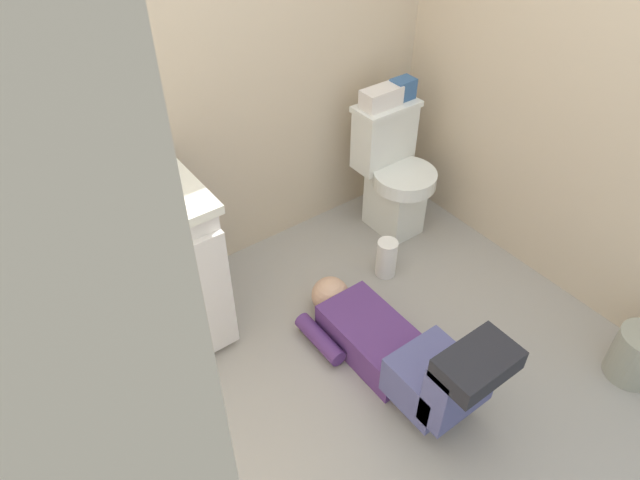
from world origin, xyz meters
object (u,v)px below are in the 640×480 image
soap_dispenser (61,189)px  trash_can (637,355)px  bottle_blue (107,179)px  bottle_white (119,176)px  person_plumber (400,352)px  paper_towel_roll (386,258)px  bottle_amber (83,181)px  toiletry_bag (403,89)px  vanity_cabinet (146,275)px  toilet (392,172)px  faucet (108,174)px  tissue_box (381,97)px

soap_dispenser → trash_can: bearing=-41.0°
bottle_blue → bottle_white: size_ratio=1.50×
person_plumber → bottle_white: (-0.74, 0.94, 0.70)m
paper_towel_roll → bottle_amber: bearing=162.6°
toiletry_bag → bottle_amber: bottle_amber is taller
vanity_cabinet → bottle_blue: size_ratio=5.13×
toilet → faucet: size_ratio=7.50×
soap_dispenser → trash_can: 2.52m
toiletry_bag → bottle_white: size_ratio=1.16×
vanity_cabinet → person_plumber: 1.16m
bottle_amber → bottle_blue: (0.08, -0.03, -0.01)m
paper_towel_roll → tissue_box: bearing=58.1°
soap_dispenser → bottle_white: 0.22m
bottle_amber → trash_can: size_ratio=0.67×
vanity_cabinet → paper_towel_roll: size_ratio=3.73×
toilet → toiletry_bag: toiletry_bag is taller
vanity_cabinet → soap_dispenser: size_ratio=4.94×
vanity_cabinet → faucet: 0.47m
faucet → paper_towel_roll: size_ratio=0.45×
vanity_cabinet → faucet: (-0.00, 0.15, 0.45)m
person_plumber → paper_towel_roll: person_plumber is taller
bottle_amber → trash_can: bottle_amber is taller
faucet → bottle_amber: bearing=-155.9°
person_plumber → soap_dispenser: (-0.95, 0.97, 0.71)m
paper_towel_roll → soap_dispenser: bearing=162.5°
tissue_box → paper_towel_roll: 0.84m
toiletry_bag → bottle_amber: bearing=-179.6°
bottle_blue → bottle_white: bottle_blue is taller
faucet → toilet: bearing=-5.0°
toilet → bottle_amber: (-1.58, 0.08, 0.54)m
faucet → paper_towel_roll: (1.17, -0.45, -0.76)m
toilet → person_plumber: toilet is taller
toilet → bottle_white: size_ratio=7.03×
bottle_white → trash_can: bottle_white is taller
bottle_amber → bottle_white: bearing=0.4°
toilet → faucet: (-1.47, 0.13, 0.50)m
person_plumber → bottle_blue: size_ratio=6.66×
person_plumber → toiletry_bag: (0.81, 0.95, 0.63)m
vanity_cabinet → bottle_amber: bearing=139.4°
bottle_blue → person_plumber: bearing=-49.0°
bottle_amber → bottle_blue: size_ratio=1.07×
paper_towel_roll → faucet: bearing=159.0°
toiletry_bag → paper_towel_roll: bearing=-134.6°
bottle_amber → bottle_blue: bottle_amber is taller
bottle_blue → bottle_white: 0.07m
faucet → person_plumber: size_ratio=0.09×
faucet → toiletry_bag: size_ratio=0.81×
faucet → toiletry_bag: 1.57m
person_plumber → tissue_box: (0.66, 0.95, 0.62)m
tissue_box → person_plumber: bearing=-124.7°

